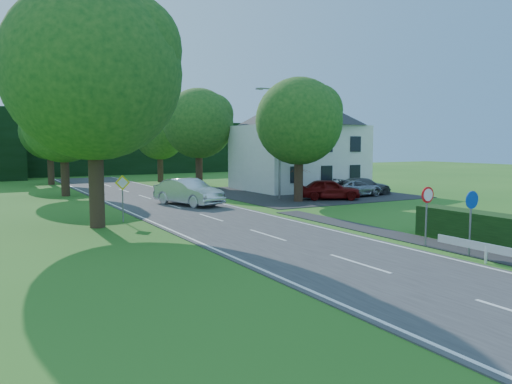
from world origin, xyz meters
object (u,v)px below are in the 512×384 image
streetlight (278,138)px  parked_car_red (330,189)px  motorcycle (165,192)px  moving_car (188,192)px  parasol (296,181)px  parked_car_grey (363,186)px  parked_car_silver_b (355,188)px

streetlight → parked_car_red: streetlight is taller
parked_car_red → streetlight: bearing=82.3°
streetlight → parked_car_red: bearing=-36.4°
motorcycle → parked_car_red: bearing=-19.8°
motorcycle → parked_car_red: (9.85, -7.12, 0.29)m
moving_car → parasol: 10.28m
moving_car → parked_car_grey: size_ratio=1.13×
streetlight → moving_car: size_ratio=1.53×
motorcycle → parked_car_red: size_ratio=0.39×
streetlight → parasol: streetlight is taller
motorcycle → parked_car_grey: bearing=-6.0°
streetlight → parked_car_silver_b: size_ratio=1.78×
streetlight → parked_car_grey: (7.37, -0.87, -3.75)m
parked_car_grey → moving_car: bearing=94.4°
motorcycle → parasol: 10.25m
parked_car_silver_b → parasol: 4.70m
moving_car → parked_car_silver_b: bearing=-23.9°
moving_car → parasol: (10.01, 2.34, 0.21)m
moving_car → motorcycle: (0.17, 5.13, -0.41)m
moving_car → parked_car_grey: moving_car is taller
moving_car → parked_car_grey: (14.40, -0.65, -0.19)m
moving_car → parked_car_red: bearing=-29.7°
parked_car_silver_b → parked_car_grey: bearing=-69.3°
parked_car_grey → parked_car_silver_b: (-1.39, -0.60, -0.05)m
moving_car → parked_car_silver_b: moving_car is taller
parked_car_red → parasol: 4.34m
streetlight → motorcycle: (-6.86, 4.91, -3.98)m
motorcycle → moving_car: bearing=-75.8°
parked_car_silver_b → parasol: size_ratio=1.88×
parasol → moving_car: bearing=-166.9°
parked_car_red → moving_car: bearing=107.5°
moving_car → parked_car_red: 10.22m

